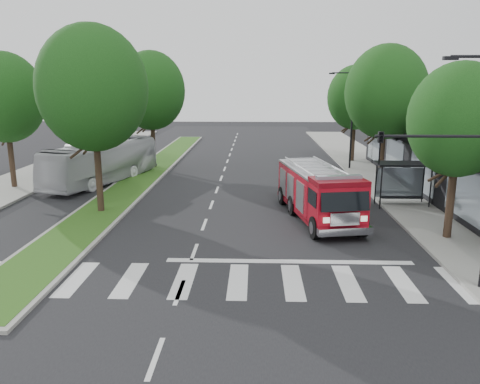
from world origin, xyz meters
name	(u,v)px	position (x,y,z in m)	size (l,w,h in m)	color
ground	(194,252)	(0.00, 0.00, 0.00)	(140.00, 140.00, 0.00)	black
sidewalk_right	(412,197)	(12.50, 10.00, 0.07)	(5.00, 80.00, 0.15)	gray
median	(149,172)	(-6.00, 18.00, 0.08)	(3.00, 50.00, 0.15)	gray
bus_shelter	(403,172)	(11.20, 8.15, 2.04)	(3.20, 1.60, 2.61)	black
tree_right_near	(459,120)	(11.50, 2.00, 5.51)	(4.40, 4.40, 8.05)	black
tree_right_mid	(386,92)	(11.50, 14.00, 6.49)	(5.60, 5.60, 9.72)	black
tree_right_far	(355,98)	(11.50, 24.00, 5.84)	(5.00, 5.00, 8.73)	black
tree_median_near	(93,88)	(-6.00, 6.00, 6.81)	(5.80, 5.80, 10.16)	black
tree_median_far	(151,91)	(-6.00, 20.00, 6.49)	(5.60, 5.60, 9.72)	black
tree_left_mid	(5,98)	(-14.00, 12.00, 6.16)	(5.20, 5.20, 9.16)	black
streetlight_right_near	(469,159)	(9.61, -3.50, 4.67)	(4.08, 0.22, 8.00)	black
streetlight_right_far	(350,116)	(10.35, 20.00, 4.48)	(2.11, 0.20, 8.00)	black
fire_engine	(318,193)	(5.94, 5.33, 1.41)	(3.96, 8.77, 2.93)	#68050E
city_bus	(103,162)	(-8.50, 14.25, 1.54)	(2.58, 11.03, 3.07)	silver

